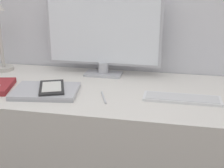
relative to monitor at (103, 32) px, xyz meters
name	(u,v)px	position (x,y,z in m)	size (l,w,h in m)	color
desk	(105,156)	(0.06, -0.21, -0.61)	(1.57, 0.64, 0.75)	silver
monitor	(103,32)	(0.00, 0.00, 0.00)	(0.62, 0.11, 0.45)	#B7B7BC
keyboard	(182,98)	(0.42, -0.28, -0.23)	(0.34, 0.11, 0.01)	silver
laptop	(46,91)	(-0.20, -0.33, -0.23)	(0.32, 0.25, 0.02)	#A3A3A8
ereader	(52,87)	(-0.18, -0.32, -0.21)	(0.17, 0.22, 0.01)	black
pen	(104,97)	(0.08, -0.33, -0.23)	(0.06, 0.13, 0.01)	silver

